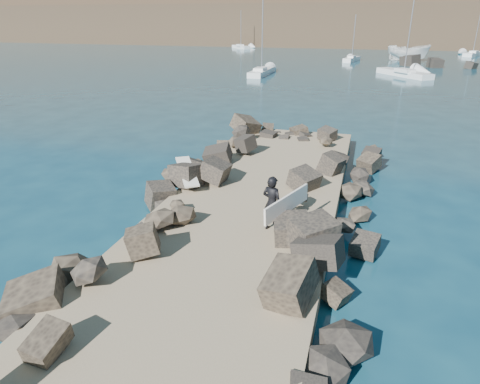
{
  "coord_description": "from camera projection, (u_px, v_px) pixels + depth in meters",
  "views": [
    {
      "loc": [
        3.55,
        -13.19,
        6.72
      ],
      "look_at": [
        0.0,
        -1.0,
        1.5
      ],
      "focal_mm": 32.0,
      "sensor_mm": 36.0,
      "label": 1
    }
  ],
  "objects": [
    {
      "name": "riprap_left",
      "position": [
        153.0,
        216.0,
        14.41
      ],
      "size": [
        2.6,
        22.0,
        1.0
      ],
      "primitive_type": "cube",
      "color": "black",
      "rests_on": "ground"
    },
    {
      "name": "sailboat_b",
      "position": [
        352.0,
        59.0,
        69.05
      ],
      "size": [
        2.59,
        5.99,
        7.19
      ],
      "color": "white",
      "rests_on": "ground"
    },
    {
      "name": "surfboard_resting",
      "position": [
        187.0,
        174.0,
        16.63
      ],
      "size": [
        1.67,
        2.17,
        0.07
      ],
      "primitive_type": "cube",
      "rotation": [
        0.0,
        0.0,
        0.57
      ],
      "color": "white",
      "rests_on": "riprap_left"
    },
    {
      "name": "sailboat_a",
      "position": [
        261.0,
        72.0,
        53.03
      ],
      "size": [
        1.78,
        7.54,
        9.01
      ],
      "color": "white",
      "rests_on": "ground"
    },
    {
      "name": "ground",
      "position": [
        248.0,
        221.0,
        15.18
      ],
      "size": [
        800.0,
        800.0,
        0.0
      ],
      "primitive_type": "plane",
      "color": "#0F384C",
      "rests_on": "ground"
    },
    {
      "name": "riprap_right",
      "position": [
        327.0,
        239.0,
        12.91
      ],
      "size": [
        2.6,
        22.0,
        1.0
      ],
      "primitive_type": "cube",
      "color": "black",
      "rests_on": "ground"
    },
    {
      "name": "jetty",
      "position": [
        231.0,
        239.0,
        13.29
      ],
      "size": [
        6.0,
        26.0,
        0.6
      ],
      "primitive_type": "cube",
      "color": "#8C7759",
      "rests_on": "ground"
    },
    {
      "name": "sailboat_e",
      "position": [
        241.0,
        47.0,
        96.99
      ],
      "size": [
        5.56,
        6.08,
        8.19
      ],
      "color": "white",
      "rests_on": "ground"
    },
    {
      "name": "boat_imported",
      "position": [
        408.0,
        53.0,
        69.79
      ],
      "size": [
        7.06,
        3.96,
        2.58
      ],
      "primitive_type": "imported",
      "rotation": [
        0.0,
        0.0,
        1.34
      ],
      "color": "white",
      "rests_on": "ground"
    },
    {
      "name": "sailboat_d",
      "position": [
        473.0,
        54.0,
        78.87
      ],
      "size": [
        4.47,
        7.27,
        8.73
      ],
      "color": "white",
      "rests_on": "ground"
    },
    {
      "name": "surfer_with_board",
      "position": [
        274.0,
        204.0,
        12.9
      ],
      "size": [
        1.31,
        2.01,
        1.76
      ],
      "color": "black",
      "rests_on": "jetty"
    },
    {
      "name": "sailboat_c",
      "position": [
        404.0,
        73.0,
        51.9
      ],
      "size": [
        6.38,
        7.75,
        9.86
      ],
      "color": "white",
      "rests_on": "ground"
    }
  ]
}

